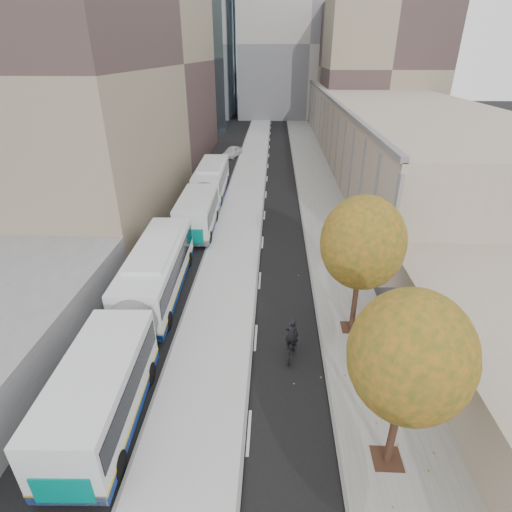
# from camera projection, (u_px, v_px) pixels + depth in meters

# --- Properties ---
(bus_platform) EXTENTS (4.25, 150.00, 0.15)m
(bus_platform) POSITION_uv_depth(u_px,v_px,m) (244.00, 197.00, 41.91)
(bus_platform) COLOR silver
(bus_platform) RESTS_ON ground
(sidewalk) EXTENTS (4.75, 150.00, 0.08)m
(sidewalk) POSITION_uv_depth(u_px,v_px,m) (321.00, 198.00, 41.61)
(sidewalk) COLOR gray
(sidewalk) RESTS_ON ground
(building_tan) EXTENTS (18.00, 92.00, 8.00)m
(building_tan) POSITION_uv_depth(u_px,v_px,m) (375.00, 118.00, 65.11)
(building_tan) COLOR #A99A88
(building_tan) RESTS_ON ground
(building_midrise) EXTENTS (24.00, 46.00, 25.00)m
(building_midrise) POSITION_uv_depth(u_px,v_px,m) (72.00, 64.00, 42.30)
(building_midrise) COLOR gray
(building_midrise) RESTS_ON ground
(building_far_block) EXTENTS (30.00, 18.00, 30.00)m
(building_far_block) POSITION_uv_depth(u_px,v_px,m) (307.00, 45.00, 88.89)
(building_far_block) COLOR #A8A29A
(building_far_block) RESTS_ON ground
(bus_shelter) EXTENTS (1.90, 4.40, 2.53)m
(bus_shelter) POSITION_uv_depth(u_px,v_px,m) (407.00, 319.00, 19.20)
(bus_shelter) COLOR #383A3F
(bus_shelter) RESTS_ON sidewalk
(tree_b) EXTENTS (4.00, 4.00, 6.97)m
(tree_b) POSITION_uv_depth(u_px,v_px,m) (410.00, 357.00, 12.69)
(tree_b) COLOR black
(tree_b) RESTS_ON sidewalk
(tree_c) EXTENTS (4.20, 4.20, 7.28)m
(tree_c) POSITION_uv_depth(u_px,v_px,m) (363.00, 243.00, 19.70)
(tree_c) COLOR black
(tree_c) RESTS_ON sidewalk
(bus_near) EXTENTS (3.40, 18.76, 3.11)m
(bus_near) POSITION_uv_depth(u_px,v_px,m) (139.00, 309.00, 20.81)
(bus_near) COLOR silver
(bus_near) RESTS_ON ground
(bus_far) EXTENTS (3.17, 18.75, 3.12)m
(bus_far) POSITION_uv_depth(u_px,v_px,m) (206.00, 192.00, 38.28)
(bus_far) COLOR silver
(bus_far) RESTS_ON ground
(cyclist) EXTENTS (0.87, 1.87, 2.31)m
(cyclist) POSITION_uv_depth(u_px,v_px,m) (291.00, 344.00, 19.66)
(cyclist) COLOR black
(cyclist) RESTS_ON ground
(distant_car) EXTENTS (3.04, 4.67, 1.48)m
(distant_car) POSITION_uv_depth(u_px,v_px,m) (232.00, 152.00, 57.76)
(distant_car) COLOR silver
(distant_car) RESTS_ON ground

